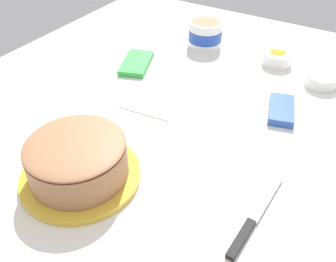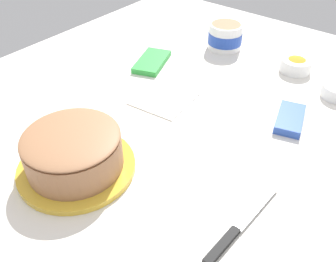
# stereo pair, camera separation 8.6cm
# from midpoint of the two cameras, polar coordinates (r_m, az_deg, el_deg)

# --- Properties ---
(ground_plane) EXTENTS (1.54, 1.54, 0.00)m
(ground_plane) POSITION_cam_midpoint_polar(r_m,az_deg,el_deg) (0.93, 9.41, 0.18)
(ground_plane) COLOR silver
(frosted_cake) EXTENTS (0.26, 0.26, 0.10)m
(frosted_cake) POSITION_cam_midpoint_polar(r_m,az_deg,el_deg) (0.80, -11.67, -3.56)
(frosted_cake) COLOR gold
(frosted_cake) RESTS_ON ground_plane
(frosting_tub) EXTENTS (0.12, 0.12, 0.09)m
(frosting_tub) POSITION_cam_midpoint_polar(r_m,az_deg,el_deg) (1.32, 10.93, 14.49)
(frosting_tub) COLOR white
(frosting_tub) RESTS_ON ground_plane
(spreading_knife) EXTENTS (0.24, 0.03, 0.01)m
(spreading_knife) POSITION_cam_midpoint_polar(r_m,az_deg,el_deg) (0.72, 14.25, -14.92)
(spreading_knife) COLOR silver
(spreading_knife) RESTS_ON ground_plane
(sprinkle_bowl_orange) EXTENTS (0.10, 0.10, 0.04)m
(sprinkle_bowl_orange) POSITION_cam_midpoint_polar(r_m,az_deg,el_deg) (1.24, 21.46, 9.73)
(sprinkle_bowl_orange) COLOR white
(sprinkle_bowl_orange) RESTS_ON ground_plane
(candy_box_lower) EXTENTS (0.18, 0.13, 0.02)m
(candy_box_lower) POSITION_cam_midpoint_polar(r_m,az_deg,el_deg) (1.20, -0.49, 10.83)
(candy_box_lower) COLOR green
(candy_box_lower) RESTS_ON ground_plane
(candy_box_upper) EXTENTS (0.14, 0.10, 0.02)m
(candy_box_upper) POSITION_cam_midpoint_polar(r_m,az_deg,el_deg) (1.00, 21.05, 1.71)
(candy_box_upper) COLOR #2D51B2
(candy_box_upper) RESTS_ON ground_plane
(paper_napkin) EXTENTS (0.16, 0.16, 0.01)m
(paper_napkin) POSITION_cam_midpoint_polar(r_m,az_deg,el_deg) (1.03, 1.66, 5.06)
(paper_napkin) COLOR white
(paper_napkin) RESTS_ON ground_plane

